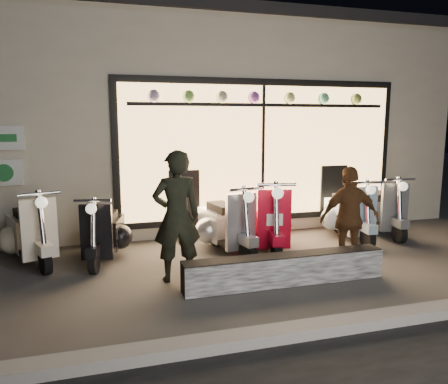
% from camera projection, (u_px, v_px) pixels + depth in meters
% --- Properties ---
extents(ground, '(40.00, 40.00, 0.00)m').
position_uv_depth(ground, '(258.00, 269.00, 6.31)').
color(ground, '#383533').
rests_on(ground, ground).
extents(kerb, '(40.00, 0.25, 0.12)m').
position_uv_depth(kerb, '(328.00, 327.00, 4.41)').
color(kerb, slate).
rests_on(kerb, ground).
extents(shop_building, '(10.20, 6.23, 4.20)m').
position_uv_depth(shop_building, '(187.00, 121.00, 10.69)').
color(shop_building, beige).
rests_on(shop_building, ground).
extents(graffiti_barrier, '(2.73, 0.28, 0.40)m').
position_uv_depth(graffiti_barrier, '(285.00, 269.00, 5.70)').
color(graffiti_barrier, black).
rests_on(graffiti_barrier, ground).
extents(scooter_silver, '(0.68, 1.55, 1.10)m').
position_uv_depth(scooter_silver, '(224.00, 224.00, 7.17)').
color(scooter_silver, black).
rests_on(scooter_silver, ground).
extents(scooter_red, '(0.74, 1.63, 1.16)m').
position_uv_depth(scooter_red, '(267.00, 221.00, 7.30)').
color(scooter_red, black).
rests_on(scooter_red, ground).
extents(scooter_black, '(0.68, 1.41, 1.01)m').
position_uv_depth(scooter_black, '(105.00, 233.00, 6.76)').
color(scooter_black, black).
rests_on(scooter_black, ground).
extents(scooter_cream, '(0.85, 1.53, 1.10)m').
position_uv_depth(scooter_cream, '(30.00, 232.00, 6.65)').
color(scooter_cream, black).
rests_on(scooter_cream, ground).
extents(scooter_blue, '(0.58, 1.52, 1.08)m').
position_uv_depth(scooter_blue, '(347.00, 214.00, 8.00)').
color(scooter_blue, black).
rests_on(scooter_blue, ground).
extents(scooter_grey, '(0.63, 1.53, 1.09)m').
position_uv_depth(scooter_grey, '(378.00, 210.00, 8.35)').
color(scooter_grey, black).
rests_on(scooter_grey, ground).
extents(man, '(0.65, 0.44, 1.75)m').
position_uv_depth(man, '(177.00, 216.00, 5.74)').
color(man, black).
rests_on(man, ground).
extents(woman, '(0.91, 0.46, 1.49)m').
position_uv_depth(woman, '(350.00, 218.00, 6.22)').
color(woman, '#54331A').
rests_on(woman, ground).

